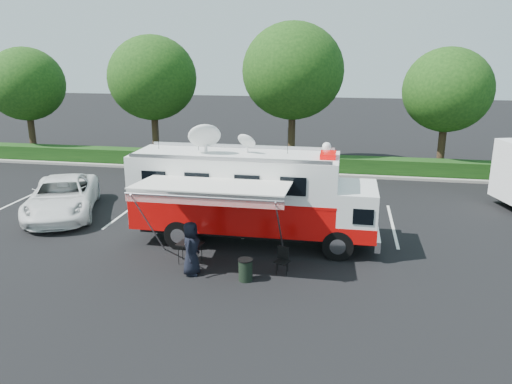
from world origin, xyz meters
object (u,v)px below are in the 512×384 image
command_truck (252,195)px  white_suv (64,214)px  folding_table (190,245)px  trash_bin (245,270)px

command_truck → white_suv: command_truck is taller
command_truck → folding_table: command_truck is taller
white_suv → folding_table: bearing=-51.2°
command_truck → trash_bin: size_ratio=12.54×
white_suv → folding_table: white_suv is taller
command_truck → trash_bin: 3.67m
command_truck → white_suv: size_ratio=1.56×
folding_table → trash_bin: (2.19, -1.01, -0.31)m
trash_bin → folding_table: bearing=155.3°
command_truck → white_suv: bearing=168.9°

